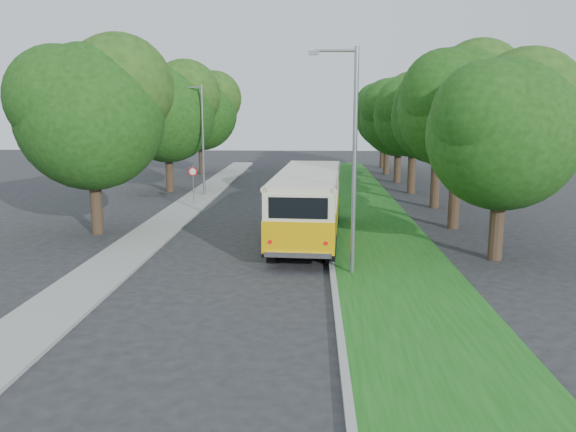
{
  "coord_description": "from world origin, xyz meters",
  "views": [
    {
      "loc": [
        2.83,
        -22.08,
        5.91
      ],
      "look_at": [
        1.83,
        1.07,
        1.5
      ],
      "focal_mm": 35.0,
      "sensor_mm": 36.0,
      "label": 1
    }
  ],
  "objects_px": {
    "car_silver": "(306,194)",
    "car_white": "(310,193)",
    "car_grey": "(298,168)",
    "car_blue": "(291,176)",
    "vintage_bus": "(308,205)",
    "lamppost_near": "(352,155)",
    "lamppost_far": "(201,136)"
  },
  "relations": [
    {
      "from": "car_grey",
      "to": "car_blue",
      "type": "bearing_deg",
      "value": -101.48
    },
    {
      "from": "vintage_bus",
      "to": "car_blue",
      "type": "bearing_deg",
      "value": 98.02
    },
    {
      "from": "lamppost_far",
      "to": "vintage_bus",
      "type": "distance_m",
      "value": 15.03
    },
    {
      "from": "vintage_bus",
      "to": "car_blue",
      "type": "distance_m",
      "value": 19.11
    },
    {
      "from": "vintage_bus",
      "to": "car_silver",
      "type": "distance_m",
      "value": 9.89
    },
    {
      "from": "lamppost_far",
      "to": "vintage_bus",
      "type": "xyz_separation_m",
      "value": [
        7.37,
        -12.86,
        -2.5
      ]
    },
    {
      "from": "lamppost_near",
      "to": "car_white",
      "type": "height_order",
      "value": "lamppost_near"
    },
    {
      "from": "car_silver",
      "to": "car_white",
      "type": "height_order",
      "value": "car_white"
    },
    {
      "from": "lamppost_near",
      "to": "lamppost_far",
      "type": "xyz_separation_m",
      "value": [
        -8.91,
        18.5,
        -0.25
      ]
    },
    {
      "from": "vintage_bus",
      "to": "car_grey",
      "type": "bearing_deg",
      "value": 96.11
    },
    {
      "from": "lamppost_near",
      "to": "car_grey",
      "type": "xyz_separation_m",
      "value": [
        -2.7,
        31.99,
        -3.76
      ]
    },
    {
      "from": "car_white",
      "to": "car_silver",
      "type": "bearing_deg",
      "value": -178.17
    },
    {
      "from": "car_blue",
      "to": "vintage_bus",
      "type": "bearing_deg",
      "value": -78.29
    },
    {
      "from": "car_silver",
      "to": "car_white",
      "type": "relative_size",
      "value": 0.91
    },
    {
      "from": "vintage_bus",
      "to": "car_white",
      "type": "relative_size",
      "value": 2.51
    },
    {
      "from": "lamppost_far",
      "to": "car_blue",
      "type": "relative_size",
      "value": 1.61
    },
    {
      "from": "vintage_bus",
      "to": "car_grey",
      "type": "height_order",
      "value": "vintage_bus"
    },
    {
      "from": "lamppost_far",
      "to": "car_grey",
      "type": "relative_size",
      "value": 1.71
    },
    {
      "from": "car_blue",
      "to": "car_grey",
      "type": "relative_size",
      "value": 1.06
    },
    {
      "from": "car_silver",
      "to": "car_blue",
      "type": "bearing_deg",
      "value": 111.97
    },
    {
      "from": "vintage_bus",
      "to": "car_silver",
      "type": "bearing_deg",
      "value": 94.72
    },
    {
      "from": "lamppost_far",
      "to": "car_blue",
      "type": "distance_m",
      "value": 9.19
    },
    {
      "from": "lamppost_near",
      "to": "car_white",
      "type": "xyz_separation_m",
      "value": [
        -1.49,
        15.58,
        -3.66
      ]
    },
    {
      "from": "lamppost_far",
      "to": "car_grey",
      "type": "height_order",
      "value": "lamppost_far"
    },
    {
      "from": "lamppost_near",
      "to": "car_grey",
      "type": "bearing_deg",
      "value": 94.83
    },
    {
      "from": "vintage_bus",
      "to": "car_silver",
      "type": "relative_size",
      "value": 2.77
    },
    {
      "from": "car_white",
      "to": "car_grey",
      "type": "distance_m",
      "value": 16.45
    },
    {
      "from": "lamppost_far",
      "to": "car_silver",
      "type": "bearing_deg",
      "value": -22.86
    },
    {
      "from": "lamppost_near",
      "to": "car_blue",
      "type": "relative_size",
      "value": 1.72
    },
    {
      "from": "vintage_bus",
      "to": "car_silver",
      "type": "xyz_separation_m",
      "value": [
        -0.2,
        9.84,
        -0.95
      ]
    },
    {
      "from": "car_blue",
      "to": "car_grey",
      "type": "distance_m",
      "value": 7.34
    },
    {
      "from": "lamppost_near",
      "to": "car_white",
      "type": "relative_size",
      "value": 1.85
    }
  ]
}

